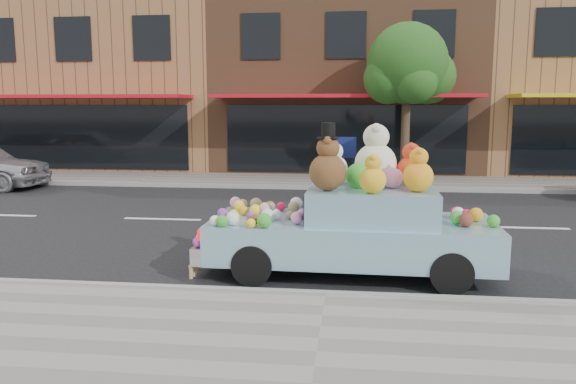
# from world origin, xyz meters

# --- Properties ---
(ground) EXTENTS (120.00, 120.00, 0.00)m
(ground) POSITION_xyz_m (0.00, 0.00, 0.00)
(ground) COLOR black
(ground) RESTS_ON ground
(near_sidewalk) EXTENTS (60.00, 3.00, 0.12)m
(near_sidewalk) POSITION_xyz_m (0.00, -6.50, 0.06)
(near_sidewalk) COLOR gray
(near_sidewalk) RESTS_ON ground
(far_sidewalk) EXTENTS (60.00, 3.00, 0.12)m
(far_sidewalk) POSITION_xyz_m (0.00, 6.50, 0.06)
(far_sidewalk) COLOR gray
(far_sidewalk) RESTS_ON ground
(near_kerb) EXTENTS (60.00, 0.12, 0.13)m
(near_kerb) POSITION_xyz_m (0.00, -5.00, 0.07)
(near_kerb) COLOR gray
(near_kerb) RESTS_ON ground
(far_kerb) EXTENTS (60.00, 0.12, 0.13)m
(far_kerb) POSITION_xyz_m (0.00, 5.00, 0.07)
(far_kerb) COLOR gray
(far_kerb) RESTS_ON ground
(storefront_left) EXTENTS (10.00, 9.80, 7.30)m
(storefront_left) POSITION_xyz_m (-10.00, 11.97, 3.64)
(storefront_left) COLOR #8E603B
(storefront_left) RESTS_ON ground
(storefront_mid) EXTENTS (10.00, 9.80, 7.30)m
(storefront_mid) POSITION_xyz_m (0.00, 11.97, 3.64)
(storefront_mid) COLOR brown
(storefront_mid) RESTS_ON ground
(street_tree) EXTENTS (3.00, 2.70, 5.22)m
(street_tree) POSITION_xyz_m (2.03, 6.55, 3.69)
(street_tree) COLOR #38281C
(street_tree) RESTS_ON ground
(art_car) EXTENTS (4.52, 1.85, 2.34)m
(art_car) POSITION_xyz_m (0.36, -3.70, 0.82)
(art_car) COLOR black
(art_car) RESTS_ON ground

